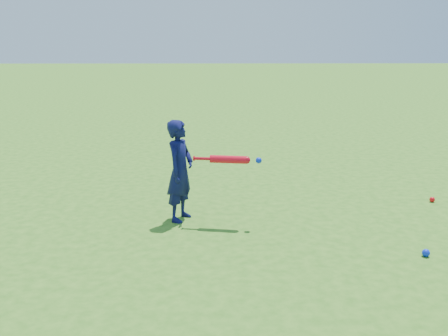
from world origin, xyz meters
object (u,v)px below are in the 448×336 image
ground_ball_red (432,199)px  bat_swing (231,160)px  child (180,171)px  ground_ball_blue (426,253)px

ground_ball_red → bat_swing: 2.78m
child → bat_swing: bearing=-81.7°
ground_ball_red → ground_ball_blue: ground_ball_blue is taller
ground_ball_blue → bat_swing: bearing=153.2°
ground_ball_blue → child: bearing=156.2°
bat_swing → ground_ball_blue: bearing=-18.0°
ground_ball_blue → ground_ball_red: bearing=65.4°
child → ground_ball_red: size_ratio=17.01×
child → bat_swing: 0.61m
child → ground_ball_blue: 2.69m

